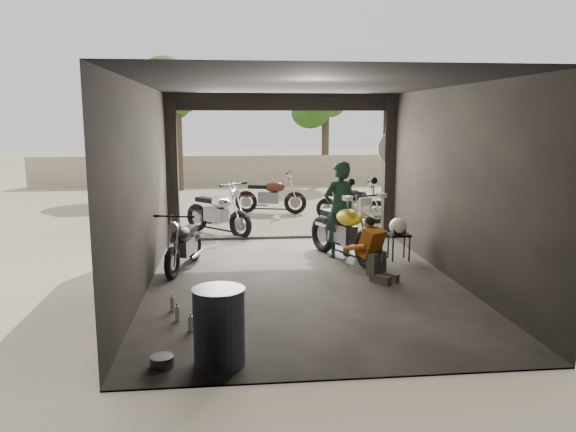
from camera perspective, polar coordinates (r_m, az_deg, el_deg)
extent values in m
plane|color=#7A6D56|center=(9.30, 1.55, -6.83)|extent=(80.00, 80.00, 0.00)
cube|color=#2D2B28|center=(9.29, 1.55, -6.77)|extent=(5.00, 7.00, 0.02)
plane|color=black|center=(8.92, 1.65, 13.27)|extent=(7.00, 7.00, 0.00)
cube|color=black|center=(5.56, 6.47, -1.30)|extent=(5.00, 0.02, 3.20)
cube|color=black|center=(8.98, -14.43, 2.71)|extent=(0.02, 7.00, 3.20)
cube|color=black|center=(9.63, 16.53, 3.08)|extent=(0.02, 7.00, 3.20)
cube|color=black|center=(12.31, -11.67, 4.68)|extent=(0.24, 0.24, 3.20)
cube|color=black|center=(12.76, 10.20, 4.90)|extent=(0.24, 0.24, 3.20)
cube|color=black|center=(12.31, -0.56, 11.50)|extent=(5.00, 0.16, 0.36)
cube|color=#2D2B28|center=(12.66, -0.57, -2.13)|extent=(5.00, 0.25, 0.08)
cube|color=gray|center=(22.95, -3.15, 4.68)|extent=(18.00, 0.30, 1.20)
cylinder|color=#382B1E|center=(21.42, -11.07, 7.34)|extent=(0.30, 0.30, 3.58)
ellipsoid|color=#1E4C14|center=(21.44, -11.27, 13.33)|extent=(2.20, 2.20, 3.14)
cylinder|color=#382B1E|center=(23.20, 3.80, 7.20)|extent=(0.30, 0.30, 3.20)
ellipsoid|color=#1E4C14|center=(23.19, 3.86, 12.15)|extent=(2.20, 2.20, 2.80)
imported|color=black|center=(10.81, 5.24, 0.61)|extent=(0.80, 0.68, 1.88)
cube|color=black|center=(10.81, 11.22, -1.87)|extent=(0.38, 0.38, 0.04)
cylinder|color=black|center=(10.67, 10.61, -3.40)|extent=(0.03, 0.03, 0.51)
cylinder|color=black|center=(10.76, 12.23, -3.34)|extent=(0.03, 0.03, 0.51)
cylinder|color=black|center=(10.96, 10.14, -3.03)|extent=(0.03, 0.03, 0.51)
cylinder|color=black|center=(11.06, 11.72, -2.97)|extent=(0.03, 0.03, 0.51)
ellipsoid|color=white|center=(10.71, 11.12, -1.01)|extent=(0.38, 0.39, 0.31)
cylinder|color=#445172|center=(6.24, -7.02, -11.22)|extent=(0.67, 0.67, 0.87)
cylinder|color=black|center=(12.80, 10.71, 2.69)|extent=(0.08, 0.08, 2.22)
cylinder|color=silver|center=(12.70, 10.87, 6.75)|extent=(0.81, 0.03, 0.81)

